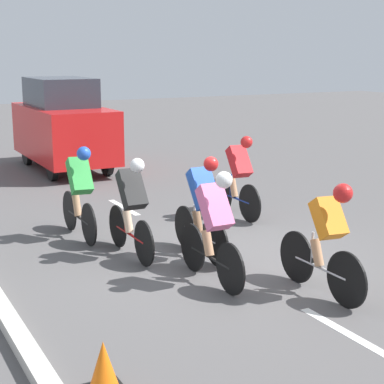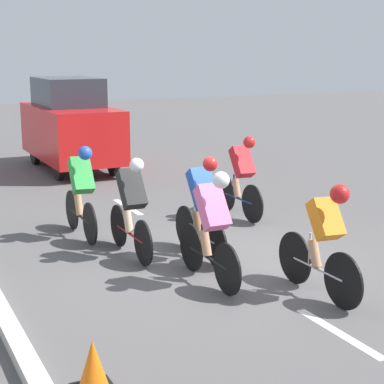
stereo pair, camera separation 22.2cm
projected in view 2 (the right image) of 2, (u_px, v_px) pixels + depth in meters
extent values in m
plane|color=#565454|center=(217.00, 260.00, 9.34)|extent=(60.00, 60.00, 0.00)
cube|color=white|center=(339.00, 333.00, 6.94)|extent=(0.12, 1.40, 0.01)
cube|color=white|center=(203.00, 252.00, 9.74)|extent=(0.12, 1.40, 0.01)
cube|color=white|center=(128.00, 207.00, 12.53)|extent=(0.12, 1.40, 0.01)
cylinder|color=black|center=(191.00, 247.00, 8.84)|extent=(0.03, 0.67, 0.67)
cylinder|color=black|center=(227.00, 269.00, 7.96)|extent=(0.03, 0.67, 0.67)
cylinder|color=black|center=(208.00, 258.00, 8.40)|extent=(0.04, 1.00, 0.04)
cylinder|color=black|center=(202.00, 239.00, 8.51)|extent=(0.04, 0.04, 0.42)
cylinder|color=yellow|center=(207.00, 249.00, 8.43)|extent=(0.07, 0.07, 0.16)
cylinder|color=tan|center=(206.00, 243.00, 8.43)|extent=(0.12, 0.23, 0.36)
cube|color=pink|center=(212.00, 207.00, 8.16)|extent=(0.32, 0.50, 0.59)
sphere|color=white|center=(221.00, 180.00, 7.89)|extent=(0.22, 0.22, 0.22)
cylinder|color=black|center=(186.00, 227.00, 9.87)|extent=(0.03, 0.66, 0.66)
cylinder|color=black|center=(215.00, 243.00, 9.03)|extent=(0.03, 0.66, 0.66)
cylinder|color=#B7B7BC|center=(200.00, 235.00, 9.45)|extent=(0.04, 0.96, 0.04)
cylinder|color=#B7B7BC|center=(195.00, 219.00, 9.55)|extent=(0.04, 0.04, 0.42)
cylinder|color=yellow|center=(198.00, 228.00, 9.47)|extent=(0.07, 0.07, 0.16)
cylinder|color=#9E704C|center=(198.00, 222.00, 9.47)|extent=(0.12, 0.23, 0.36)
cube|color=blue|center=(203.00, 189.00, 9.21)|extent=(0.32, 0.51, 0.61)
sphere|color=red|center=(210.00, 164.00, 8.93)|extent=(0.21, 0.21, 0.21)
cylinder|color=black|center=(295.00, 258.00, 8.37)|extent=(0.03, 0.69, 0.69)
cylinder|color=black|center=(343.00, 281.00, 7.52)|extent=(0.03, 0.69, 0.69)
cylinder|color=#B7B7BC|center=(318.00, 269.00, 7.94)|extent=(0.04, 0.97, 0.04)
cylinder|color=#B7B7BC|center=(310.00, 249.00, 8.05)|extent=(0.04, 0.04, 0.42)
cylinder|color=green|center=(315.00, 260.00, 7.97)|extent=(0.07, 0.07, 0.16)
cylinder|color=tan|center=(315.00, 253.00, 7.97)|extent=(0.12, 0.23, 0.36)
cube|color=orange|center=(326.00, 219.00, 7.72)|extent=(0.34, 0.44, 0.53)
sphere|color=red|center=(340.00, 194.00, 7.46)|extent=(0.23, 0.23, 0.23)
cylinder|color=black|center=(225.00, 193.00, 12.16)|extent=(0.03, 0.69, 0.69)
cylinder|color=black|center=(252.00, 204.00, 11.32)|extent=(0.03, 0.69, 0.69)
cylinder|color=navy|center=(238.00, 198.00, 11.74)|extent=(0.04, 0.97, 0.04)
cylinder|color=navy|center=(234.00, 185.00, 11.84)|extent=(0.04, 0.04, 0.42)
cylinder|color=#1999D8|center=(237.00, 193.00, 11.76)|extent=(0.07, 0.07, 0.16)
cylinder|color=tan|center=(237.00, 188.00, 11.76)|extent=(0.12, 0.23, 0.36)
cube|color=red|center=(242.00, 162.00, 11.50)|extent=(0.33, 0.48, 0.58)
sphere|color=red|center=(249.00, 142.00, 11.23)|extent=(0.21, 0.21, 0.21)
cylinder|color=black|center=(72.00, 210.00, 10.90)|extent=(0.03, 0.68, 0.68)
cylinder|color=black|center=(90.00, 224.00, 10.03)|extent=(0.03, 0.68, 0.68)
cylinder|color=black|center=(81.00, 217.00, 10.46)|extent=(0.04, 1.00, 0.04)
cylinder|color=black|center=(77.00, 202.00, 10.57)|extent=(0.04, 0.04, 0.42)
cylinder|color=yellow|center=(79.00, 210.00, 10.49)|extent=(0.07, 0.07, 0.16)
cylinder|color=tan|center=(79.00, 205.00, 10.49)|extent=(0.12, 0.23, 0.36)
cube|color=green|center=(81.00, 175.00, 10.23)|extent=(0.34, 0.49, 0.60)
sphere|color=blue|center=(85.00, 153.00, 9.96)|extent=(0.22, 0.22, 0.22)
cylinder|color=black|center=(118.00, 226.00, 9.95)|extent=(0.03, 0.66, 0.66)
cylinder|color=black|center=(143.00, 243.00, 9.06)|extent=(0.03, 0.66, 0.66)
cylinder|color=red|center=(130.00, 234.00, 9.50)|extent=(0.04, 1.02, 0.04)
cylinder|color=red|center=(126.00, 218.00, 9.61)|extent=(0.04, 0.04, 0.42)
cylinder|color=white|center=(129.00, 227.00, 9.52)|extent=(0.07, 0.07, 0.16)
cylinder|color=beige|center=(128.00, 221.00, 9.53)|extent=(0.12, 0.23, 0.36)
cube|color=black|center=(132.00, 189.00, 9.26)|extent=(0.32, 0.49, 0.59)
sphere|color=white|center=(137.00, 165.00, 8.99)|extent=(0.21, 0.21, 0.21)
cylinder|color=black|center=(113.00, 162.00, 15.68)|extent=(0.14, 0.64, 0.64)
cylinder|color=black|center=(59.00, 167.00, 15.08)|extent=(0.14, 0.64, 0.64)
cylinder|color=black|center=(84.00, 149.00, 17.80)|extent=(0.14, 0.64, 0.64)
cylinder|color=black|center=(35.00, 152.00, 17.21)|extent=(0.14, 0.64, 0.64)
cube|color=red|center=(71.00, 132.00, 16.30)|extent=(1.70, 3.92, 1.29)
cube|color=#2D333D|center=(67.00, 92.00, 16.26)|extent=(1.39, 2.15, 0.71)
cone|color=orange|center=(93.00, 364.00, 5.70)|extent=(0.28, 0.28, 0.46)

